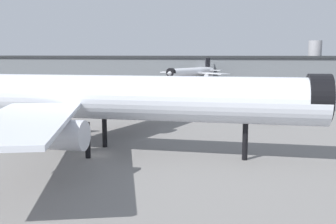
% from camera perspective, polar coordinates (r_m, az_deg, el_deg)
% --- Properties ---
extents(ground, '(900.00, 900.00, 0.00)m').
position_cam_1_polar(ground, '(57.89, -10.66, -6.24)').
color(ground, slate).
extents(airliner_near_gate, '(66.54, 60.82, 18.55)m').
position_cam_1_polar(airliner_near_gate, '(57.36, -8.20, 2.00)').
color(airliner_near_gate, silver).
rests_on(airliner_near_gate, ground).
extents(airliner_far_taxiway, '(37.19, 41.66, 12.47)m').
position_cam_1_polar(airliner_far_taxiway, '(198.03, 3.52, 5.84)').
color(airliner_far_taxiway, silver).
rests_on(airliner_far_taxiway, ground).
extents(terminal_building, '(237.64, 21.88, 21.66)m').
position_cam_1_polar(terminal_building, '(228.84, 1.82, 6.55)').
color(terminal_building, slate).
rests_on(terminal_building, ground).
extents(service_truck_front, '(5.05, 5.82, 3.00)m').
position_cam_1_polar(service_truck_front, '(86.19, 14.22, -0.44)').
color(service_truck_front, black).
rests_on(service_truck_front, ground).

